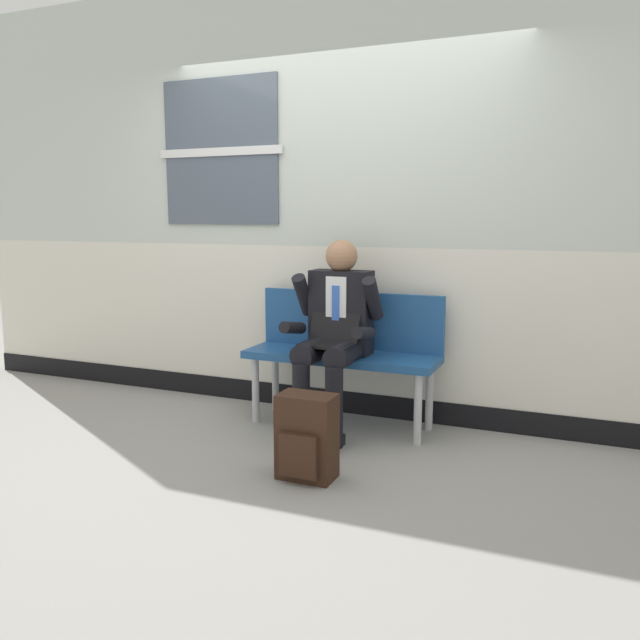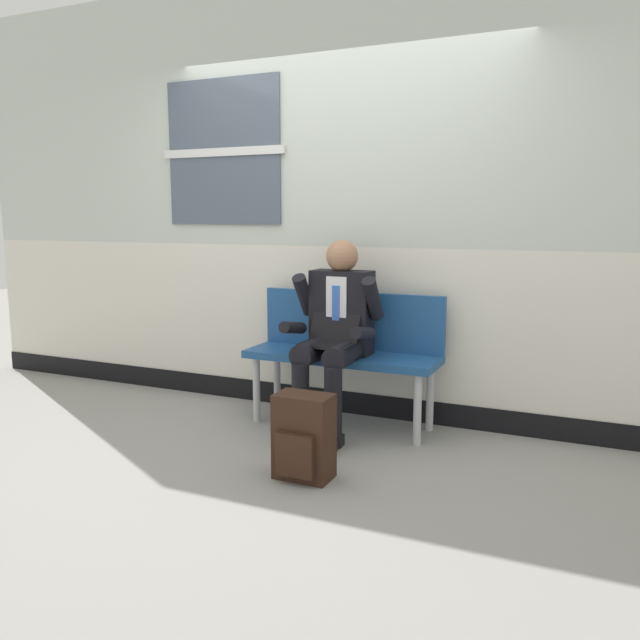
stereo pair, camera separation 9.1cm
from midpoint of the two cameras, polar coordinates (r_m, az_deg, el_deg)
name	(u,v)px [view 2 (the right image)]	position (r m, az deg, el deg)	size (l,w,h in m)	color
ground_plane	(302,438)	(4.19, -0.94, -10.37)	(18.00, 18.00, 0.00)	gray
station_wall	(342,199)	(4.57, 2.58, 10.68)	(6.59, 0.17, 3.06)	beige
bench_with_person	(346,345)	(4.34, 2.87, -2.27)	(1.30, 0.42, 0.89)	navy
person_seated	(334,331)	(4.14, 1.89, -0.98)	(0.57, 0.70, 1.25)	black
backpack	(303,438)	(3.51, -0.73, -10.37)	(0.31, 0.23, 0.46)	#331E14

